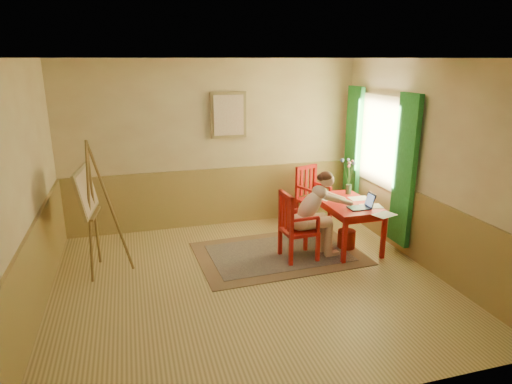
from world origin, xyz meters
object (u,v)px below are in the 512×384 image
object	(u,v)px
table	(347,207)
easel	(89,196)
laptop	(363,205)
chair_left	(296,226)
figure	(315,211)
chair_back	(312,196)

from	to	relation	value
table	easel	xyz separation A→B (m)	(-3.66, 0.15, 0.45)
laptop	chair_left	bearing A→B (deg)	174.33
figure	easel	size ratio (longest dim) A/B	0.70
table	laptop	size ratio (longest dim) A/B	3.35
chair_left	table	bearing A→B (deg)	14.17
table	chair_left	world-z (taller)	chair_left
figure	chair_left	bearing A→B (deg)	-177.94
chair_left	easel	size ratio (longest dim) A/B	0.56
figure	easel	bearing A→B (deg)	173.03
table	chair_back	world-z (taller)	chair_back
easel	chair_back	bearing A→B (deg)	14.32
chair_back	figure	distance (m)	1.37
chair_left	figure	distance (m)	0.35
table	easel	distance (m)	3.69
chair_left	figure	world-z (taller)	figure
figure	easel	xyz separation A→B (m)	(-3.03, 0.37, 0.37)
laptop	easel	size ratio (longest dim) A/B	0.20
chair_left	easel	bearing A→B (deg)	172.09
table	laptop	xyz separation A→B (m)	(0.07, -0.33, 0.13)
figure	chair_back	bearing A→B (deg)	68.92
table	chair_back	bearing A→B (deg)	97.22
chair_back	chair_left	bearing A→B (deg)	-121.36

